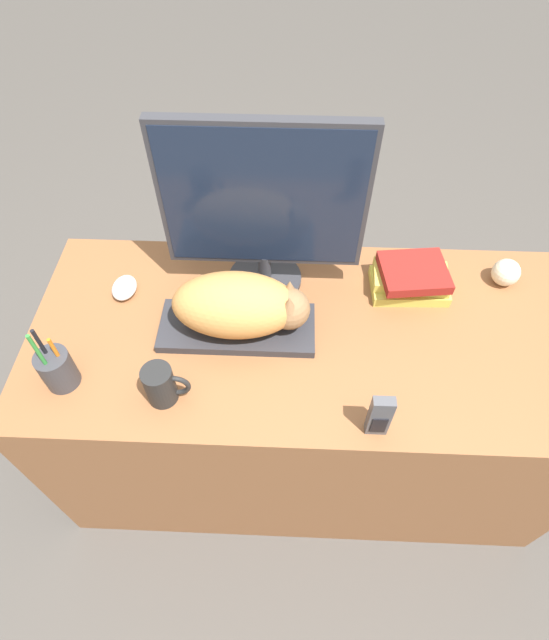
% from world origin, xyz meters
% --- Properties ---
extents(ground_plane, '(12.00, 12.00, 0.00)m').
position_xyz_m(ground_plane, '(0.00, 0.00, 0.00)').
color(ground_plane, '#4C4742').
extents(desk, '(1.48, 0.65, 0.71)m').
position_xyz_m(desk, '(0.00, 0.32, 0.35)').
color(desk, brown).
rests_on(desk, ground_plane).
extents(keyboard, '(0.40, 0.16, 0.02)m').
position_xyz_m(keyboard, '(-0.19, 0.32, 0.72)').
color(keyboard, '#2D2D33').
rests_on(keyboard, desk).
extents(cat, '(0.34, 0.17, 0.16)m').
position_xyz_m(cat, '(-0.18, 0.32, 0.81)').
color(cat, '#D18C47').
rests_on(cat, keyboard).
extents(monitor, '(0.50, 0.20, 0.49)m').
position_xyz_m(monitor, '(-0.13, 0.50, 0.98)').
color(monitor, '#333338').
rests_on(monitor, desk).
extents(computer_mouse, '(0.07, 0.09, 0.04)m').
position_xyz_m(computer_mouse, '(-0.52, 0.44, 0.73)').
color(computer_mouse, silver).
rests_on(computer_mouse, desk).
extents(coffee_mug, '(0.11, 0.07, 0.11)m').
position_xyz_m(coffee_mug, '(-0.35, 0.12, 0.76)').
color(coffee_mug, black).
rests_on(coffee_mug, desk).
extents(pen_cup, '(0.08, 0.08, 0.21)m').
position_xyz_m(pen_cup, '(-0.60, 0.15, 0.76)').
color(pen_cup, '#38383D').
rests_on(pen_cup, desk).
extents(baseball, '(0.08, 0.08, 0.08)m').
position_xyz_m(baseball, '(0.53, 0.52, 0.75)').
color(baseball, beige).
rests_on(baseball, desk).
extents(phone, '(0.05, 0.03, 0.13)m').
position_xyz_m(phone, '(0.14, 0.05, 0.77)').
color(phone, '#4C4C51').
rests_on(phone, desk).
extents(book_stack, '(0.21, 0.17, 0.09)m').
position_xyz_m(book_stack, '(0.27, 0.48, 0.75)').
color(book_stack, '#CCC14C').
rests_on(book_stack, desk).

